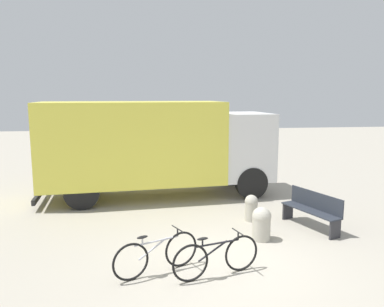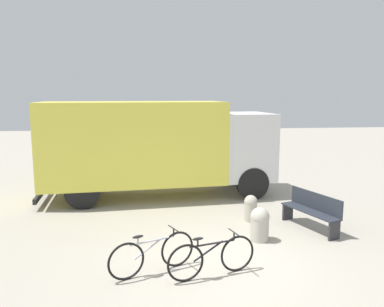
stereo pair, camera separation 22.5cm
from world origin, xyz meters
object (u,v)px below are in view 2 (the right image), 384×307
object	(u,v)px
bollard_near_bench	(260,223)
bollard_far_bench	(251,207)
delivery_truck	(156,144)
bicycle_near	(153,254)
park_bench	(312,209)
bicycle_middle	(212,257)

from	to	relation	value
bollard_near_bench	bollard_far_bench	bearing A→B (deg)	83.33
delivery_truck	bicycle_near	world-z (taller)	delivery_truck
bollard_far_bench	delivery_truck	bearing A→B (deg)	130.91
bicycle_near	bollard_near_bench	bearing A→B (deg)	3.57
bicycle_near	bollard_far_bench	bearing A→B (deg)	20.74
park_bench	bollard_near_bench	distance (m)	1.68
bicycle_near	bicycle_middle	bearing A→B (deg)	-38.25
delivery_truck	park_bench	bearing A→B (deg)	-47.49
bicycle_middle	park_bench	bearing A→B (deg)	20.96
delivery_truck	park_bench	distance (m)	5.45
delivery_truck	bicycle_near	distance (m)	5.76
bicycle_middle	bollard_near_bench	xyz separation A→B (m)	(1.41, 1.62, 0.04)
delivery_truck	bollard_near_bench	size ratio (longest dim) A/B	9.76
bicycle_near	bicycle_middle	distance (m)	1.15
bollard_near_bench	bollard_far_bench	world-z (taller)	bollard_near_bench
park_bench	bicycle_middle	bearing A→B (deg)	107.34
delivery_truck	bollard_near_bench	bearing A→B (deg)	-65.83
delivery_truck	bicycle_near	bearing A→B (deg)	-96.66
bicycle_near	bollard_near_bench	xyz separation A→B (m)	(2.52, 1.36, 0.04)
delivery_truck	bollard_far_bench	size ratio (longest dim) A/B	10.85
bicycle_middle	bicycle_near	bearing A→B (deg)	150.30
bollard_near_bench	bollard_far_bench	distance (m)	1.38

